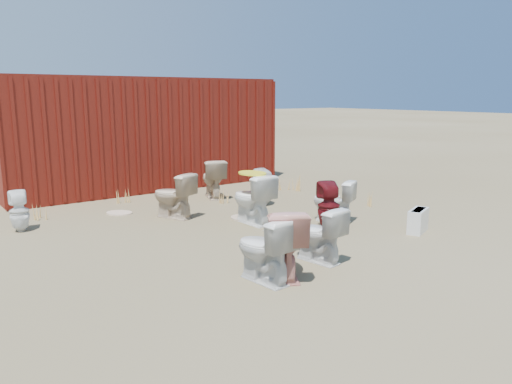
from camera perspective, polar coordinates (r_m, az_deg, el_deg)
ground at (r=7.45m, az=2.73°, el=-4.88°), size 100.00×100.00×0.00m
shipping_container at (r=11.70m, az=-13.48°, el=6.65°), size 6.00×2.40×2.40m
toilet_front_a at (r=5.53m, az=0.92°, el=-6.53°), size 0.49×0.77×0.75m
toilet_front_pink at (r=5.69m, az=3.26°, el=-5.71°), size 0.79×0.91×0.81m
toilet_front_c at (r=6.23m, az=7.10°, el=-4.82°), size 0.49×0.73×0.70m
toilet_front_maroon at (r=7.69m, az=8.31°, el=-1.61°), size 0.45×0.46×0.74m
toilet_front_e at (r=8.21m, az=8.83°, el=-1.03°), size 0.65×0.77×0.68m
toilet_back_a at (r=8.34m, az=-25.43°, el=-2.01°), size 0.31×0.31×0.63m
toilet_back_beige_left at (r=8.47m, az=-9.45°, el=-0.39°), size 0.69×0.86×0.76m
toilet_back_beige_right at (r=10.03m, az=-4.95°, el=1.55°), size 0.66×0.86×0.78m
toilet_back_yellowlid at (r=7.99m, az=-0.43°, el=-0.78°), size 0.48×0.81×0.81m
toilet_back_e at (r=9.31m, az=0.92°, el=0.56°), size 0.32×0.32×0.69m
yellow_lid at (r=7.91m, az=-0.43°, el=2.17°), size 0.41×0.51×0.02m
loose_tank at (r=7.92m, az=18.03°, el=-3.14°), size 0.54×0.37×0.35m
loose_lid_near at (r=8.36m, az=-1.48°, el=-2.99°), size 0.40×0.51×0.02m
loose_lid_far at (r=9.03m, az=-15.35°, el=-2.32°), size 0.57×0.59×0.02m
weed_clump_a at (r=9.10m, az=-23.15°, el=-1.76°), size 0.36×0.36×0.33m
weed_clump_b at (r=9.59m, az=-4.22°, el=-0.47°), size 0.32×0.32×0.25m
weed_clump_c at (r=10.76m, az=3.89°, el=1.08°), size 0.36×0.36×0.36m
weed_clump_d at (r=9.88m, az=-15.10°, el=-0.46°), size 0.30×0.30×0.26m
weed_clump_e at (r=10.77m, az=-4.75°, el=0.83°), size 0.34×0.34×0.27m
weed_clump_f at (r=9.60m, az=13.13°, el=-0.67°), size 0.28×0.28×0.27m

